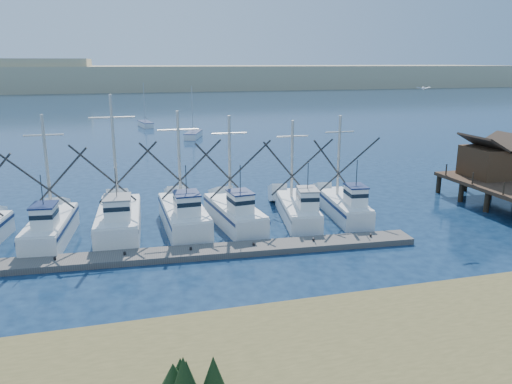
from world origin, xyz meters
TOP-DOWN VIEW (x-y plane):
  - ground at (0.00, 0.00)m, footprint 500.00×500.00m
  - floating_dock at (-5.76, 5.46)m, footprint 29.40×3.83m
  - dune_ridge at (0.00, 210.00)m, footprint 360.00×60.00m
  - trawler_fleet at (-6.19, 10.44)m, footprint 29.15×8.53m
  - sailboat_near at (1.74, 55.16)m, footprint 3.72×6.11m
  - sailboat_far at (-4.82, 71.47)m, footprint 2.68×6.09m
  - flying_gull at (12.67, 9.76)m, footprint 1.14×0.21m

SIDE VIEW (x-z plane):
  - ground at x=0.00m, z-range 0.00..0.00m
  - floating_dock at x=-5.76m, z-range 0.00..0.39m
  - sailboat_near at x=1.74m, z-range -3.56..4.54m
  - sailboat_far at x=-4.82m, z-range -3.55..4.55m
  - trawler_fleet at x=-6.19m, z-range -3.82..5.79m
  - dune_ridge at x=0.00m, z-range 0.00..10.00m
  - flying_gull at x=12.67m, z-range 9.74..9.94m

